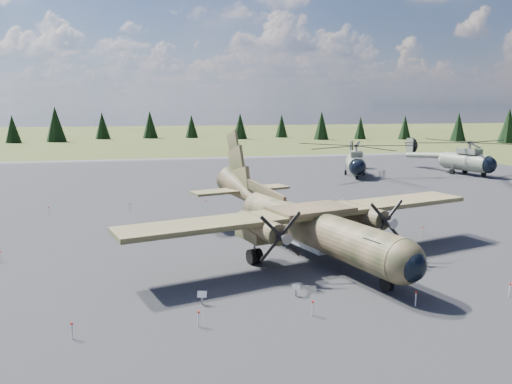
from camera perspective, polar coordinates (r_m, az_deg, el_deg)
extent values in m
plane|color=#4D5827|center=(39.13, -2.86, -6.44)|extent=(500.00, 500.00, 0.00)
cube|color=#59595E|center=(48.70, -4.89, -3.21)|extent=(120.00, 120.00, 0.04)
cylinder|color=#2F371E|center=(36.19, 6.69, -4.18)|extent=(7.22, 17.56, 2.72)
sphere|color=#2F371E|center=(29.71, 16.38, -7.65)|extent=(3.27, 3.27, 2.66)
sphere|color=black|center=(29.37, 17.11, -7.99)|extent=(2.40, 2.40, 1.96)
cube|color=black|center=(30.59, 14.41, -5.63)|extent=(2.28, 2.01, 0.53)
cone|color=#2F371E|center=(45.66, -1.47, 0.10)|extent=(4.33, 7.14, 4.09)
cube|color=#AAADB0|center=(37.25, 5.81, -5.54)|extent=(3.31, 6.10, 0.49)
cube|color=#323B1F|center=(36.33, 6.29, -2.32)|extent=(28.01, 10.60, 0.34)
cube|color=#2F371E|center=(36.29, 6.30, -1.99)|extent=(6.54, 4.90, 0.34)
cylinder|color=#2F371E|center=(33.99, 0.44, -4.03)|extent=(2.73, 5.25, 1.46)
cube|color=#2F371E|center=(34.81, -0.17, -4.77)|extent=(2.27, 3.57, 0.78)
cone|color=gray|center=(31.34, 3.20, -5.24)|extent=(0.94, 1.04, 0.74)
cylinder|color=black|center=(35.26, -0.17, -7.36)|extent=(1.10, 1.25, 1.07)
cylinder|color=#2F371E|center=(38.81, 11.86, -2.50)|extent=(2.73, 5.25, 1.46)
cube|color=#2F371E|center=(39.53, 11.11, -3.19)|extent=(2.27, 3.57, 0.78)
cone|color=gray|center=(36.51, 15.03, -3.40)|extent=(0.94, 1.04, 0.74)
cylinder|color=black|center=(39.92, 11.04, -5.49)|extent=(1.10, 1.25, 1.07)
cube|color=#2F371E|center=(42.34, 0.76, 0.14)|extent=(2.19, 7.14, 1.63)
cube|color=#323B1F|center=(46.08, -1.74, 0.25)|extent=(9.55, 4.51, 0.21)
cylinder|color=gray|center=(30.81, 14.77, -8.88)|extent=(0.17, 0.17, 0.87)
cylinder|color=black|center=(31.04, 14.71, -10.12)|extent=(0.57, 0.96, 0.91)
cylinder|color=gray|center=(79.95, 11.30, 3.14)|extent=(4.93, 7.95, 2.61)
sphere|color=black|center=(76.24, 11.53, 2.78)|extent=(3.05, 3.05, 2.40)
sphere|color=gray|center=(83.67, 11.09, 3.44)|extent=(3.05, 3.05, 2.40)
cube|color=gray|center=(79.37, 11.37, 4.30)|extent=(2.77, 3.74, 0.78)
cylinder|color=gray|center=(79.30, 11.38, 4.87)|extent=(0.48, 0.48, 1.04)
cylinder|color=gray|center=(87.52, 10.90, 3.96)|extent=(3.75, 8.70, 1.49)
cube|color=gray|center=(91.28, 10.74, 5.02)|extent=(0.70, 1.45, 2.50)
cylinder|color=black|center=(91.31, 10.97, 5.01)|extent=(0.95, 2.58, 2.71)
cylinder|color=black|center=(77.05, 11.45, 1.76)|extent=(0.51, 0.77, 0.71)
cylinder|color=black|center=(81.27, 10.20, 2.21)|extent=(0.57, 0.89, 0.83)
cylinder|color=gray|center=(81.20, 10.21, 2.59)|extent=(0.19, 0.19, 1.51)
cylinder|color=black|center=(81.51, 12.18, 2.16)|extent=(0.57, 0.89, 0.83)
cylinder|color=gray|center=(81.44, 12.19, 2.54)|extent=(0.19, 0.19, 1.51)
cylinder|color=gray|center=(86.89, 22.90, 3.17)|extent=(4.78, 8.51, 2.80)
sphere|color=black|center=(84.41, 25.00, 2.81)|extent=(3.15, 3.15, 2.57)
sphere|color=gray|center=(89.49, 20.92, 3.47)|extent=(3.15, 3.15, 2.57)
cube|color=gray|center=(86.44, 23.21, 4.31)|extent=(2.76, 3.95, 0.84)
cylinder|color=gray|center=(86.38, 23.24, 4.87)|extent=(0.49, 0.49, 1.12)
cylinder|color=gray|center=(92.27, 18.98, 4.00)|extent=(3.37, 9.48, 1.60)
cube|color=gray|center=(95.07, 17.19, 5.10)|extent=(0.64, 1.58, 2.69)
cylinder|color=black|center=(95.35, 17.36, 5.10)|extent=(0.81, 2.83, 2.91)
cylinder|color=black|center=(85.00, 24.56, 1.82)|extent=(0.50, 0.82, 0.76)
cylinder|color=black|center=(86.78, 21.51, 2.17)|extent=(0.56, 0.95, 0.90)
cylinder|color=gray|center=(86.71, 21.53, 2.56)|extent=(0.19, 0.19, 1.62)
cylinder|color=black|center=(89.08, 22.79, 2.27)|extent=(0.56, 0.95, 0.90)
cylinder|color=gray|center=(89.01, 22.81, 2.65)|extent=(0.19, 0.19, 1.62)
cube|color=gray|center=(28.56, -6.19, -12.08)|extent=(0.11, 0.11, 0.64)
cube|color=silver|center=(28.40, -6.19, -11.54)|extent=(0.56, 0.36, 0.36)
cube|color=gray|center=(29.66, 4.58, -11.28)|extent=(0.10, 0.10, 0.57)
cube|color=silver|center=(29.52, 4.62, -10.81)|extent=(0.50, 0.34, 0.32)
cylinder|color=silver|center=(26.03, -20.27, -14.71)|extent=(0.07, 0.07, 0.80)
cylinder|color=red|center=(25.87, -20.33, -13.91)|extent=(0.12, 0.12, 0.10)
cylinder|color=silver|center=(25.89, -6.57, -14.29)|extent=(0.07, 0.07, 0.80)
cylinder|color=red|center=(25.73, -6.59, -13.47)|extent=(0.12, 0.12, 0.10)
cylinder|color=silver|center=(27.10, 6.48, -13.14)|extent=(0.07, 0.07, 0.80)
cylinder|color=red|center=(26.95, 6.50, -12.36)|extent=(0.12, 0.12, 0.10)
cylinder|color=silver|center=(29.51, 17.79, -11.61)|extent=(0.07, 0.07, 0.80)
cylinder|color=red|center=(29.37, 17.83, -10.88)|extent=(0.12, 0.12, 0.10)
cylinder|color=silver|center=(32.85, 27.00, -10.01)|extent=(0.07, 0.07, 0.80)
cylinder|color=red|center=(32.73, 27.05, -9.35)|extent=(0.12, 0.12, 0.10)
cylinder|color=silver|center=(54.91, -22.58, -2.02)|extent=(0.07, 0.07, 0.80)
cylinder|color=red|center=(54.84, -22.61, -1.62)|extent=(0.12, 0.12, 0.10)
cylinder|color=silver|center=(54.09, -14.21, -1.74)|extent=(0.07, 0.07, 0.80)
cylinder|color=red|center=(54.01, -14.23, -1.32)|extent=(0.12, 0.12, 0.10)
cylinder|color=silver|center=(54.44, -5.77, -1.41)|extent=(0.07, 0.07, 0.80)
cylinder|color=red|center=(54.36, -5.77, -1.00)|extent=(0.12, 0.12, 0.10)
cylinder|color=silver|center=(55.94, 2.39, -1.07)|extent=(0.07, 0.07, 0.80)
cylinder|color=red|center=(55.87, 2.40, -0.66)|extent=(0.12, 0.12, 0.10)
cylinder|color=silver|center=(58.51, 9.98, -0.73)|extent=(0.07, 0.07, 0.80)
cylinder|color=red|center=(58.44, 9.99, -0.34)|extent=(0.12, 0.12, 0.10)
cylinder|color=silver|center=(39.81, -27.14, -6.66)|extent=(0.07, 0.07, 0.80)
cylinder|color=red|center=(39.70, -27.19, -6.10)|extent=(0.12, 0.12, 0.10)
cylinder|color=silver|center=(44.78, 18.48, -4.33)|extent=(0.07, 0.07, 0.80)
cylinder|color=red|center=(44.68, 18.51, -3.83)|extent=(0.12, 0.12, 0.10)
cone|color=black|center=(168.98, 26.90, 6.81)|extent=(5.84, 5.84, 10.43)
cone|color=black|center=(172.48, 22.12, 6.93)|extent=(4.99, 4.99, 8.91)
cone|color=black|center=(174.83, 16.64, 7.10)|extent=(4.42, 4.42, 7.90)
cone|color=black|center=(172.49, 11.84, 7.22)|extent=(4.24, 4.24, 7.57)
cone|color=black|center=(167.84, 7.50, 7.58)|extent=(5.25, 5.25, 9.37)
cone|color=black|center=(178.38, 2.94, 7.58)|extent=(4.54, 4.54, 8.11)
cone|color=black|center=(169.94, -1.83, 7.57)|extent=(4.87, 4.87, 8.69)
cone|color=black|center=(176.82, -7.38, 7.48)|extent=(4.50, 4.50, 8.04)
cone|color=black|center=(177.14, -12.02, 7.56)|extent=(5.23, 5.23, 9.34)
cone|color=black|center=(176.96, -17.16, 7.28)|extent=(5.02, 5.02, 8.96)
cone|color=black|center=(167.57, -21.94, 7.22)|extent=(6.10, 6.10, 10.90)
cone|color=black|center=(167.63, -26.07, 6.50)|extent=(4.68, 4.68, 8.36)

